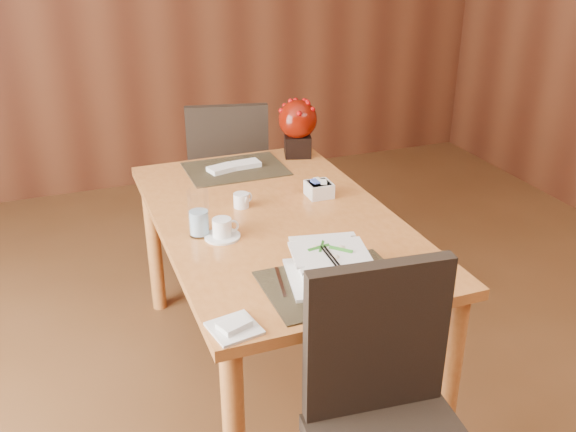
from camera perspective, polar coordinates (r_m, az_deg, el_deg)
name	(u,v)px	position (r m, az deg, el deg)	size (l,w,h in m)	color
dining_table	(276,238)	(2.56, -1.06, -2.01)	(0.90, 1.50, 0.75)	#C57536
placemat_near	(334,284)	(2.07, 4.15, -6.06)	(0.45, 0.33, 0.01)	black
placemat_far	(236,169)	(3.00, -4.68, 4.20)	(0.45, 0.33, 0.01)	black
soup_setting	(329,266)	(2.07, 3.67, -4.42)	(0.31, 0.31, 0.11)	white
coffee_cup	(222,230)	(2.36, -5.88, -1.22)	(0.13, 0.13, 0.08)	white
water_glass	(199,213)	(2.36, -7.95, 0.27)	(0.08, 0.08, 0.18)	white
creamer_jug	(241,200)	(2.60, -4.18, 1.40)	(0.08, 0.08, 0.06)	white
sugar_caddy	(319,189)	(2.70, 2.78, 2.39)	(0.10, 0.10, 0.06)	white
berry_decor	(298,125)	(3.13, 0.87, 8.13)	(0.19, 0.19, 0.28)	black
napkins_far	(236,166)	(3.00, -4.64, 4.45)	(0.25, 0.09, 0.02)	white
bread_plate	(234,328)	(1.87, -4.80, -9.92)	(0.13, 0.13, 0.01)	white
near_chair	(389,414)	(1.92, 9.00, -17.03)	(0.49, 0.50, 0.97)	black
far_chair	(228,174)	(3.55, -5.35, 3.78)	(0.53, 0.53, 0.95)	black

